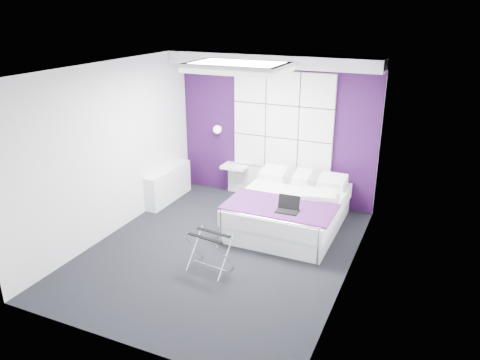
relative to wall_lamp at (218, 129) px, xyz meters
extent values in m
plane|color=black|center=(1.05, -2.06, -1.22)|extent=(4.40, 4.40, 0.00)
plane|color=white|center=(1.05, -2.06, 1.38)|extent=(4.40, 4.40, 0.00)
plane|color=white|center=(1.05, 0.14, 0.08)|extent=(3.60, 0.00, 3.60)
plane|color=white|center=(-0.75, -2.06, 0.08)|extent=(0.00, 4.40, 4.40)
plane|color=white|center=(2.85, -2.06, 0.08)|extent=(0.00, 4.40, 4.40)
cube|color=#2D0D39|center=(1.05, 0.13, 0.08)|extent=(3.58, 0.02, 2.58)
cube|color=white|center=(1.05, -0.11, 1.28)|extent=(3.58, 0.50, 0.20)
sphere|color=white|center=(0.00, 0.00, 0.00)|extent=(0.15, 0.15, 0.15)
cube|color=white|center=(-0.64, -0.76, -0.92)|extent=(0.22, 1.20, 0.60)
cube|color=white|center=(1.70, -0.91, -1.08)|extent=(1.53, 1.91, 0.29)
cube|color=silver|center=(1.70, -0.91, -0.81)|extent=(1.57, 1.95, 0.24)
cube|color=#47154F|center=(1.70, -1.39, -0.68)|extent=(1.63, 0.86, 0.03)
cube|color=white|center=(0.36, -0.04, -0.66)|extent=(0.46, 0.36, 0.05)
cube|color=black|center=(1.14, -2.57, -0.71)|extent=(0.53, 0.39, 0.01)
cube|color=black|center=(1.86, -1.54, -0.66)|extent=(0.32, 0.22, 0.02)
cube|color=black|center=(1.86, -1.43, -0.54)|extent=(0.32, 0.01, 0.21)
camera|label=1|loc=(3.74, -7.41, 2.13)|focal=35.00mm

